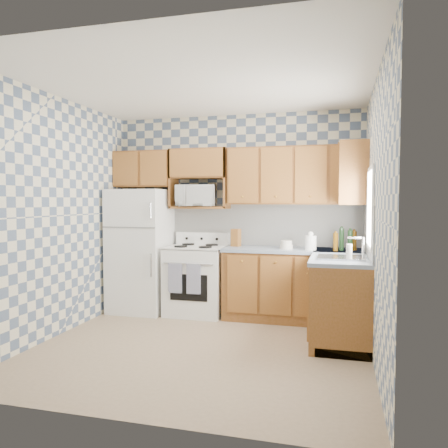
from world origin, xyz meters
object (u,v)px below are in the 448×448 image
Objects in this scene: refrigerator at (141,250)px; stove_body at (197,281)px; microwave at (196,196)px; electric_kettle at (311,243)px.

stove_body is (0.80, 0.03, -0.39)m from refrigerator.
microwave is at bearing 11.91° from refrigerator.
microwave is 3.00× the size of electric_kettle.
electric_kettle reaches higher than stove_body.
refrigerator reaches higher than stove_body.
stove_body is at bearing 176.33° from electric_kettle.
microwave is at bearing 109.87° from stove_body.
refrigerator is 3.17× the size of microwave.
microwave is 1.68m from electric_kettle.
refrigerator is 9.50× the size of electric_kettle.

